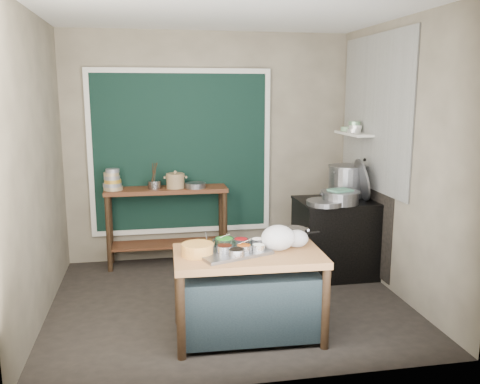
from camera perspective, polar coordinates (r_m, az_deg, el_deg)
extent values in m
cube|color=black|center=(5.25, -1.27, -12.25)|extent=(3.50, 3.00, 0.02)
cube|color=gray|center=(6.36, -3.50, 5.01)|extent=(3.50, 0.02, 2.80)
cube|color=gray|center=(4.91, -22.08, 2.41)|extent=(0.02, 3.00, 2.80)
cube|color=gray|center=(5.43, 17.35, 3.48)|extent=(0.02, 3.00, 2.80)
cube|color=gray|center=(4.88, -1.43, 19.79)|extent=(3.50, 3.00, 0.02)
cube|color=black|center=(6.29, -6.63, 4.43)|extent=(2.10, 0.02, 1.90)
cube|color=#B2B2AA|center=(5.87, 14.89, 8.56)|extent=(0.02, 1.70, 1.70)
cube|color=black|center=(6.12, 14.01, -2.20)|extent=(0.01, 1.30, 1.30)
cube|color=beige|center=(6.12, 12.69, 6.40)|extent=(0.22, 0.70, 0.03)
cube|color=#905D34|center=(4.43, 0.93, -11.42)|extent=(1.27, 0.76, 0.75)
cube|color=#522A17|center=(6.26, -8.17, -3.81)|extent=(1.45, 0.40, 0.95)
cube|color=black|center=(5.95, 10.84, -5.18)|extent=(0.90, 0.68, 0.85)
cube|color=black|center=(5.84, 10.99, -1.03)|extent=(0.92, 0.69, 0.03)
cube|color=gray|center=(4.29, -1.01, -6.69)|extent=(0.70, 0.60, 0.03)
cylinder|color=gray|center=(4.41, 0.12, -5.63)|extent=(0.13, 0.13, 0.06)
cylinder|color=gray|center=(4.13, -0.40, -6.81)|extent=(0.13, 0.13, 0.06)
cylinder|color=gray|center=(4.37, -3.87, -5.78)|extent=(0.14, 0.14, 0.06)
cylinder|color=gray|center=(4.21, -1.71, -6.40)|extent=(0.14, 0.14, 0.06)
cylinder|color=gray|center=(4.42, 1.99, -5.60)|extent=(0.12, 0.12, 0.05)
cylinder|color=silver|center=(4.27, 2.07, -6.24)|extent=(0.11, 0.11, 0.05)
cylinder|color=gray|center=(4.38, -1.77, -5.65)|extent=(0.17, 0.17, 0.07)
cylinder|color=gray|center=(4.23, 0.43, -6.34)|extent=(0.13, 0.13, 0.06)
cylinder|color=gray|center=(4.23, -3.91, -6.37)|extent=(0.15, 0.15, 0.06)
cylinder|color=gold|center=(4.22, -4.78, -6.46)|extent=(0.29, 0.29, 0.10)
ellipsoid|color=white|center=(4.35, 4.30, -5.15)|extent=(0.30, 0.26, 0.22)
ellipsoid|color=white|center=(4.46, 6.40, -5.22)|extent=(0.26, 0.24, 0.15)
cylinder|color=tan|center=(6.13, -14.11, 0.41)|extent=(0.22, 0.22, 0.04)
cylinder|color=gray|center=(6.13, -14.13, 0.80)|extent=(0.21, 0.21, 0.04)
cylinder|color=gold|center=(6.12, -14.15, 1.19)|extent=(0.20, 0.20, 0.04)
cylinder|color=gray|center=(6.11, -14.17, 1.57)|extent=(0.19, 0.19, 0.04)
cylinder|color=tan|center=(6.10, -14.19, 1.96)|extent=(0.18, 0.18, 0.04)
cylinder|color=gray|center=(6.10, -14.20, 2.35)|extent=(0.16, 0.16, 0.04)
cylinder|color=gray|center=(6.12, -9.58, 0.83)|extent=(0.20, 0.20, 0.10)
cylinder|color=gray|center=(6.10, -5.02, 0.75)|extent=(0.25, 0.25, 0.06)
cylinder|color=gray|center=(5.84, 13.54, 1.34)|extent=(0.18, 0.49, 0.47)
cube|color=#4F906F|center=(5.63, 11.21, 0.21)|extent=(0.27, 0.24, 0.02)
cylinder|color=gray|center=(5.55, 9.52, -1.19)|extent=(0.52, 0.52, 0.05)
cylinder|color=silver|center=(6.11, 12.73, 6.74)|extent=(0.16, 0.16, 0.04)
cylinder|color=silver|center=(6.11, 12.75, 7.14)|extent=(0.15, 0.15, 0.04)
cylinder|color=gray|center=(6.10, 12.76, 7.54)|extent=(0.14, 0.14, 0.04)
cylinder|color=gray|center=(6.33, 11.87, 6.95)|extent=(0.17, 0.17, 0.05)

